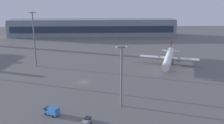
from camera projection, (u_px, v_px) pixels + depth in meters
The scene contains 7 objects.
ground_plane at pixel (84, 82), 119.03m from camera, with size 416.00×416.00×0.00m, color #605E5B.
terminal_building at pixel (93, 28), 247.01m from camera, with size 160.96×22.40×16.40m.
airplane_mid_apron at pixel (169, 58), 146.55m from camera, with size 33.60×42.69×11.28m.
catering_truck at pixel (52, 111), 86.17m from camera, with size 6.01×5.08×3.05m.
maintenance_van at pixel (87, 122), 79.60m from camera, with size 3.39×4.57×2.25m.
apron_light_west at pixel (34, 36), 140.18m from camera, with size 4.80×0.90×31.10m.
apron_light_central at pixel (121, 72), 90.21m from camera, with size 4.80×0.90×22.90m.
Camera 1 is at (8.50, -112.80, 40.51)m, focal length 40.25 mm.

